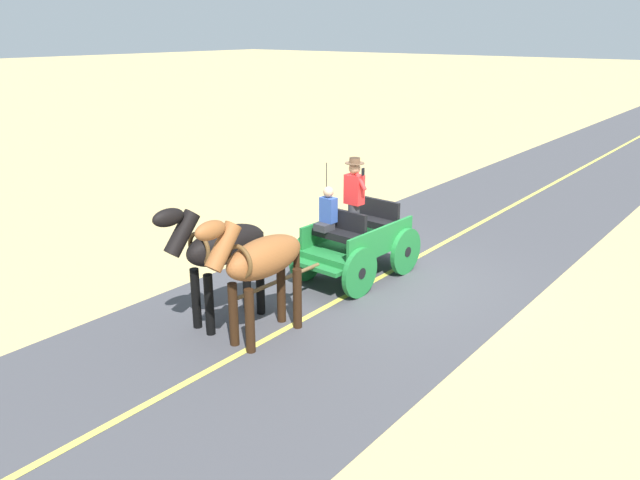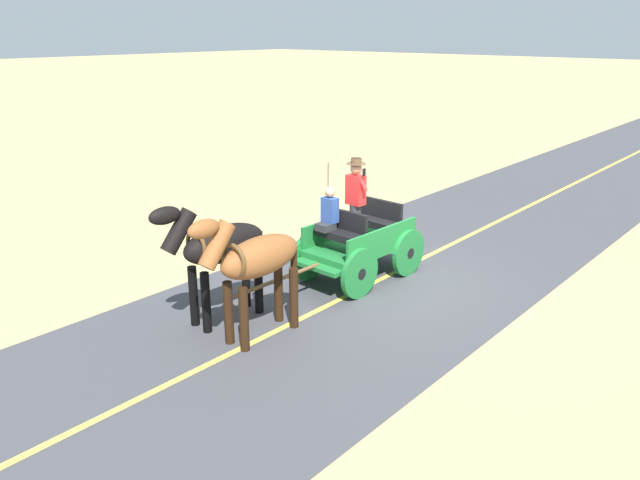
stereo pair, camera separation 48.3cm
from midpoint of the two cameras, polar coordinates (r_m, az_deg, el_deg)
The scene contains 6 objects.
ground_plane at distance 12.65m, azimuth 4.28°, elevation -3.51°, with size 200.00×200.00×0.00m, color tan.
road_surface at distance 12.65m, azimuth 4.28°, elevation -3.50°, with size 5.65×160.00×0.01m, color #424247.
road_centre_stripe at distance 12.64m, azimuth 4.28°, elevation -3.47°, with size 0.12×160.00×0.00m, color #DBCC4C.
horse_drawn_carriage at distance 12.37m, azimuth 2.08°, elevation 0.05°, with size 1.50×4.51×2.50m.
horse_near_side at distance 9.82m, azimuth -6.89°, elevation -1.99°, with size 0.60×2.13×2.21m.
horse_off_side at distance 10.47m, azimuth -10.27°, elevation -0.83°, with size 0.71×2.14×2.21m.
Camera 1 is at (-6.29, 9.91, 4.78)m, focal length 35.26 mm.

